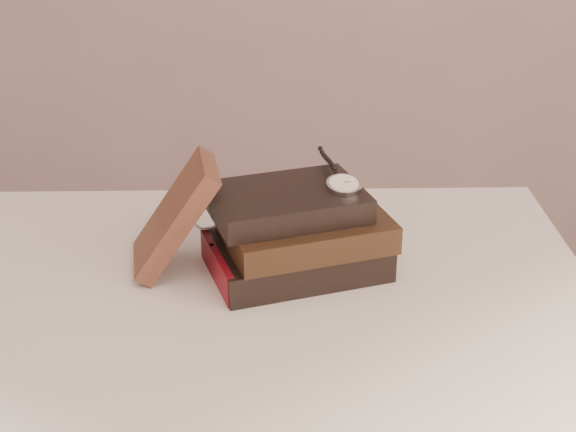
{
  "coord_description": "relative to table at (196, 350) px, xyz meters",
  "views": [
    {
      "loc": [
        0.1,
        -0.56,
        1.28
      ],
      "look_at": [
        0.12,
        0.4,
        0.82
      ],
      "focal_mm": 53.01,
      "sensor_mm": 36.0,
      "label": 1
    }
  ],
  "objects": [
    {
      "name": "pocket_watch",
      "position": [
        0.19,
        0.06,
        0.21
      ],
      "size": [
        0.06,
        0.15,
        0.02
      ],
      "color": "silver",
      "rests_on": "book_stack"
    },
    {
      "name": "book_stack",
      "position": [
        0.13,
        0.05,
        0.14
      ],
      "size": [
        0.25,
        0.2,
        0.11
      ],
      "color": "black",
      "rests_on": "table"
    },
    {
      "name": "table",
      "position": [
        0.0,
        0.0,
        0.0
      ],
      "size": [
        1.0,
        0.6,
        0.75
      ],
      "color": "silver",
      "rests_on": "ground"
    },
    {
      "name": "journal",
      "position": [
        -0.02,
        0.06,
        0.17
      ],
      "size": [
        0.13,
        0.12,
        0.15
      ],
      "primitive_type": "cube",
      "rotation": [
        0.0,
        0.61,
        0.15
      ],
      "color": "#3E2117",
      "rests_on": "table"
    },
    {
      "name": "eyeglasses",
      "position": [
        0.04,
        0.09,
        0.15
      ],
      "size": [
        0.12,
        0.13,
        0.04
      ],
      "color": "silver",
      "rests_on": "book_stack"
    }
  ]
}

